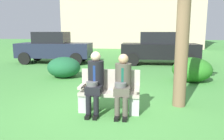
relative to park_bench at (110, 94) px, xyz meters
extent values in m
plane|color=#478D3F|center=(-0.21, 0.07, -0.39)|extent=(80.00, 80.00, 0.00)
cube|color=#B7AD9E|center=(0.00, -0.05, 0.02)|extent=(1.29, 0.44, 0.07)
cube|color=#B7AD9E|center=(0.00, 0.14, 0.28)|extent=(1.29, 0.06, 0.45)
cube|color=#B7AD9E|center=(-0.60, -0.05, 0.16)|extent=(0.08, 0.44, 0.06)
cube|color=#B7AD9E|center=(0.60, -0.05, 0.16)|extent=(0.08, 0.44, 0.06)
cube|color=#B7B7B7|center=(-0.54, -0.05, -0.20)|extent=(0.20, 0.37, 0.38)
cube|color=#B7B7B7|center=(0.54, -0.05, -0.20)|extent=(0.20, 0.37, 0.38)
cube|color=black|center=(-0.29, -0.22, 0.14)|extent=(0.32, 0.38, 0.16)
cylinder|color=black|center=(-0.37, -0.41, -0.17)|extent=(0.11, 0.11, 0.45)
cylinder|color=black|center=(-0.21, -0.41, -0.17)|extent=(0.11, 0.11, 0.45)
cube|color=black|center=(-0.37, -0.47, -0.36)|extent=(0.09, 0.22, 0.07)
cube|color=black|center=(-0.21, -0.47, -0.36)|extent=(0.09, 0.22, 0.07)
cylinder|color=black|center=(-0.29, -0.03, 0.45)|extent=(0.34, 0.34, 0.52)
cube|color=navy|center=(-0.29, -0.19, 0.47)|extent=(0.05, 0.01, 0.34)
sphere|color=beige|center=(-0.29, -0.03, 0.81)|extent=(0.21, 0.21, 0.21)
cylinder|color=#545454|center=(-0.33, -0.24, 0.26)|extent=(0.24, 0.24, 0.09)
cube|color=#4C473D|center=(0.29, -0.22, 0.14)|extent=(0.32, 0.38, 0.16)
cylinder|color=#4C473D|center=(0.21, -0.41, -0.17)|extent=(0.11, 0.11, 0.45)
cylinder|color=#4C473D|center=(0.37, -0.41, -0.17)|extent=(0.11, 0.11, 0.45)
cube|color=black|center=(0.21, -0.47, -0.36)|extent=(0.09, 0.22, 0.07)
cube|color=black|center=(0.37, -0.47, -0.36)|extent=(0.09, 0.22, 0.07)
cylinder|color=#4C473D|center=(0.29, -0.03, 0.43)|extent=(0.34, 0.34, 0.48)
cube|color=#144C3D|center=(0.29, -0.19, 0.45)|extent=(0.05, 0.01, 0.31)
sphere|color=tan|center=(0.29, -0.03, 0.77)|extent=(0.21, 0.21, 0.21)
cylinder|color=#565656|center=(0.26, -0.24, 0.26)|extent=(0.24, 0.24, 0.09)
cylinder|color=brown|center=(1.55, 0.58, 1.56)|extent=(0.29, 0.29, 3.90)
ellipsoid|color=#2A7421|center=(2.37, 3.24, 0.03)|extent=(1.34, 1.23, 0.84)
ellipsoid|color=#1C5832|center=(-2.24, 3.27, -0.01)|extent=(1.24, 1.13, 0.77)
cube|color=#1E2338|center=(-4.09, 6.89, 0.31)|extent=(3.97, 1.73, 0.76)
cube|color=black|center=(-4.24, 6.88, 0.99)|extent=(1.76, 1.43, 0.60)
cylinder|color=black|center=(-2.76, 7.73, -0.07)|extent=(0.65, 0.17, 0.64)
cylinder|color=black|center=(-2.69, 6.17, -0.07)|extent=(0.65, 0.17, 0.64)
cylinder|color=black|center=(-5.48, 7.61, -0.07)|extent=(0.65, 0.17, 0.64)
cylinder|color=black|center=(-5.42, 6.05, -0.07)|extent=(0.65, 0.17, 0.64)
cube|color=black|center=(1.51, 7.20, 0.31)|extent=(3.94, 1.67, 0.76)
cube|color=black|center=(1.36, 7.20, 0.99)|extent=(1.74, 1.41, 0.60)
cylinder|color=black|center=(2.85, 8.02, -0.07)|extent=(0.64, 0.16, 0.64)
cylinder|color=black|center=(2.90, 6.46, -0.07)|extent=(0.64, 0.16, 0.64)
cylinder|color=black|center=(0.12, 7.94, -0.07)|extent=(0.64, 0.16, 0.64)
cylinder|color=black|center=(0.17, 6.38, -0.07)|extent=(0.64, 0.16, 0.64)
camera|label=1|loc=(0.71, -4.58, 1.34)|focal=35.53mm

